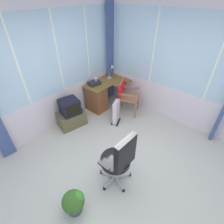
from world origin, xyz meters
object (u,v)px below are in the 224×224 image
at_px(tv_on_stand, 71,114).
at_px(desk_lamp, 112,70).
at_px(desk, 98,97).
at_px(tv_remote, 124,83).
at_px(office_chair, 120,158).
at_px(spray_bottle, 96,80).
at_px(paper_tray, 94,83).
at_px(potted_plant, 74,202).
at_px(space_heater, 116,112).
at_px(wooden_armchair, 125,93).

bearing_deg(tv_on_stand, desk_lamp, 0.64).
xyz_separation_m(desk, tv_remote, (0.59, -0.45, 0.35)).
xyz_separation_m(office_chair, tv_on_stand, (0.49, 1.88, -0.32)).
distance_m(spray_bottle, tv_on_stand, 1.12).
bearing_deg(desk, paper_tray, 85.39).
height_order(tv_remote, potted_plant, tv_remote).
xyz_separation_m(desk_lamp, space_heater, (-0.78, -0.80, -0.65)).
xyz_separation_m(desk, tv_on_stand, (-0.93, 0.00, -0.07)).
relative_size(desk, paper_tray, 3.87).
bearing_deg(desk_lamp, tv_remote, -97.34).
distance_m(office_chair, space_heater, 1.72).
bearing_deg(tv_on_stand, desk, -0.31).
distance_m(wooden_armchair, office_chair, 2.16).
xyz_separation_m(desk, desk_lamp, (0.65, 0.02, 0.58)).
bearing_deg(tv_remote, space_heater, -168.79).
bearing_deg(potted_plant, spray_bottle, 37.46).
relative_size(desk, tv_remote, 7.75).
distance_m(desk_lamp, paper_tray, 0.68).
distance_m(desk_lamp, office_chair, 2.83).
relative_size(office_chair, tv_on_stand, 1.53).
distance_m(desk_lamp, potted_plant, 3.41).
relative_size(spray_bottle, potted_plant, 0.51).
relative_size(office_chair, potted_plant, 2.61).
bearing_deg(desk, desk_lamp, 1.99).
bearing_deg(office_chair, spray_bottle, 53.03).
bearing_deg(desk, tv_on_stand, 179.69).
height_order(desk, office_chair, office_chair).
xyz_separation_m(wooden_armchair, tv_on_stand, (-1.30, 0.67, -0.28)).
bearing_deg(tv_remote, desk, 129.65).
height_order(desk_lamp, space_heater, desk_lamp).
bearing_deg(wooden_armchair, space_heater, -167.57).
bearing_deg(spray_bottle, wooden_armchair, -68.62).
bearing_deg(office_chair, paper_tray, 54.16).
xyz_separation_m(wooden_armchair, office_chair, (-1.79, -1.21, 0.04)).
bearing_deg(space_heater, spray_bottle, 77.29).
relative_size(wooden_armchair, office_chair, 0.83).
distance_m(desk, potted_plant, 2.78).
relative_size(spray_bottle, space_heater, 0.34).
xyz_separation_m(office_chair, space_heater, (1.29, 1.10, -0.32)).
bearing_deg(spray_bottle, desk, -122.06).
bearing_deg(potted_plant, office_chair, -14.85).
distance_m(tv_remote, office_chair, 2.46).
bearing_deg(space_heater, tv_on_stand, 135.72).
height_order(spray_bottle, office_chair, office_chair).
relative_size(tv_on_stand, space_heater, 1.16).
distance_m(tv_on_stand, space_heater, 1.12).
bearing_deg(paper_tray, spray_bottle, -8.46).
bearing_deg(tv_remote, office_chair, -157.59).
relative_size(desk_lamp, tv_remote, 2.47).
height_order(desk_lamp, office_chair, office_chair).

